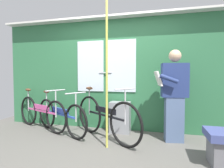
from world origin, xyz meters
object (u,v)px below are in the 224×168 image
(passenger_reading_newspaper, at_px, (174,94))
(trash_bin_by_wall, at_px, (120,117))
(bicycle_by_pole, at_px, (41,112))
(bicycle_leaning_behind, at_px, (105,117))
(bicycle_near_door, at_px, (60,116))
(handrail_pole, at_px, (107,74))

(passenger_reading_newspaper, bearing_deg, trash_bin_by_wall, -24.06)
(bicycle_by_pole, bearing_deg, bicycle_leaning_behind, 14.31)
(bicycle_near_door, bearing_deg, trash_bin_by_wall, 44.89)
(bicycle_by_pole, relative_size, passenger_reading_newspaper, 1.01)
(bicycle_near_door, distance_m, handrail_pole, 1.47)
(bicycle_near_door, relative_size, bicycle_by_pole, 0.95)
(bicycle_near_door, height_order, bicycle_leaning_behind, bicycle_leaning_behind)
(bicycle_by_pole, bearing_deg, bicycle_near_door, 7.79)
(bicycle_by_pole, height_order, trash_bin_by_wall, bicycle_by_pole)
(bicycle_near_door, xyz_separation_m, handrail_pole, (1.12, -0.47, 0.83))
(passenger_reading_newspaper, distance_m, handrail_pole, 1.24)
(bicycle_near_door, distance_m, passenger_reading_newspaper, 2.24)
(bicycle_leaning_behind, distance_m, trash_bin_by_wall, 0.49)
(bicycle_leaning_behind, bearing_deg, passenger_reading_newspaper, 42.73)
(bicycle_leaning_behind, relative_size, bicycle_by_pole, 0.91)
(trash_bin_by_wall, distance_m, handrail_pole, 1.19)
(bicycle_by_pole, bearing_deg, handrail_pole, 3.15)
(bicycle_by_pole, bearing_deg, passenger_reading_newspaper, 21.93)
(trash_bin_by_wall, bearing_deg, handrail_pole, -93.68)
(bicycle_by_pole, distance_m, passenger_reading_newspaper, 2.77)
(passenger_reading_newspaper, relative_size, handrail_pole, 0.68)
(bicycle_leaning_behind, height_order, handrail_pole, handrail_pole)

